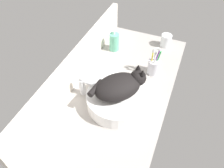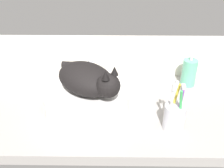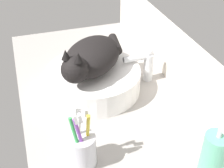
# 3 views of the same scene
# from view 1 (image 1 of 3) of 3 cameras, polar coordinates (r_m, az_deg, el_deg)

# --- Properties ---
(ground_plane) EXTENTS (1.27, 0.59, 0.04)m
(ground_plane) POSITION_cam_1_polar(r_m,az_deg,el_deg) (1.31, 1.79, -2.15)
(ground_plane) COLOR #9E9993
(backsplash_panel) EXTENTS (1.27, 0.04, 0.20)m
(backsplash_panel) POSITION_cam_1_polar(r_m,az_deg,el_deg) (1.32, -9.40, 4.74)
(backsplash_panel) COLOR silver
(backsplash_panel) RESTS_ON ground_plane
(sink_basin) EXTENTS (0.34, 0.34, 0.08)m
(sink_basin) POSITION_cam_1_polar(r_m,az_deg,el_deg) (1.20, 1.42, -3.94)
(sink_basin) COLOR white
(sink_basin) RESTS_ON ground_plane
(cat) EXTENTS (0.30, 0.29, 0.14)m
(cat) POSITION_cam_1_polar(r_m,az_deg,el_deg) (1.13, 2.11, -0.44)
(cat) COLOR black
(cat) RESTS_ON sink_basin
(faucet) EXTENTS (0.04, 0.12, 0.14)m
(faucet) POSITION_cam_1_polar(r_m,az_deg,el_deg) (1.23, -7.37, -0.26)
(faucet) COLOR silver
(faucet) RESTS_ON ground_plane
(soap_dispenser) EXTENTS (0.07, 0.07, 0.16)m
(soap_dispenser) POSITION_cam_1_polar(r_m,az_deg,el_deg) (1.55, 0.58, 10.96)
(soap_dispenser) COLOR #60B793
(soap_dispenser) RESTS_ON ground_plane
(toothbrush_cup) EXTENTS (0.08, 0.08, 0.19)m
(toothbrush_cup) POSITION_cam_1_polar(r_m,az_deg,el_deg) (1.39, 10.89, 4.60)
(toothbrush_cup) COLOR silver
(toothbrush_cup) RESTS_ON ground_plane
(water_glass) EXTENTS (0.07, 0.07, 0.09)m
(water_glass) POSITION_cam_1_polar(r_m,az_deg,el_deg) (1.65, 13.88, 10.81)
(water_glass) COLOR white
(water_glass) RESTS_ON ground_plane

